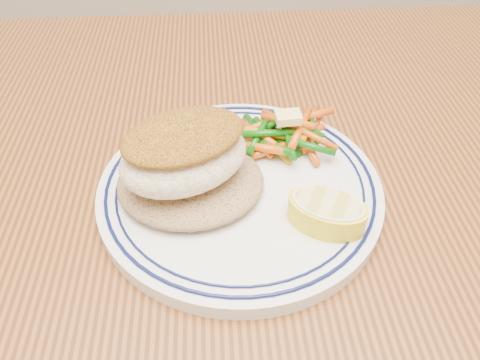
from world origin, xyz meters
name	(u,v)px	position (x,y,z in m)	size (l,w,h in m)	color
dining_table	(266,295)	(0.00, 0.00, 0.65)	(1.50, 0.90, 0.75)	#512910
plate	(240,188)	(-0.02, 0.05, 0.76)	(0.26, 0.26, 0.02)	silver
rice_pilaf	(191,179)	(-0.07, 0.04, 0.78)	(0.13, 0.11, 0.02)	olive
fish_fillet	(184,152)	(-0.07, 0.04, 0.81)	(0.13, 0.12, 0.06)	white
vegetable_pile	(282,133)	(0.02, 0.10, 0.78)	(0.11, 0.09, 0.03)	#0D500A
butter_pat	(288,117)	(0.03, 0.10, 0.80)	(0.02, 0.02, 0.01)	#FCE67B
lemon_wedge	(327,211)	(0.04, -0.01, 0.78)	(0.08, 0.08, 0.03)	yellow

